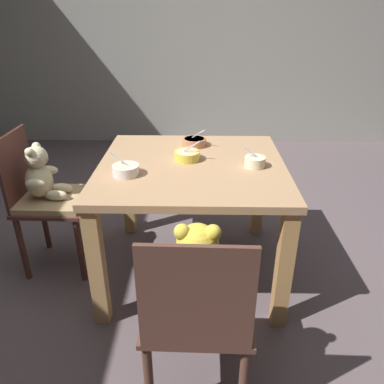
{
  "coord_description": "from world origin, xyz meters",
  "views": [
    {
      "loc": [
        0.04,
        -1.93,
        1.51
      ],
      "look_at": [
        0.0,
        0.05,
        0.52
      ],
      "focal_mm": 35.03,
      "sensor_mm": 36.0,
      "label": 1
    }
  ],
  "objects_px": {
    "teddy_chair_near_left": "(45,190)",
    "porridge_bowl_yellow_center": "(187,155)",
    "teddy_chair_near_front": "(197,292)",
    "dining_table": "(192,183)",
    "porridge_bowl_cream_near_right": "(255,162)",
    "porridge_bowl_white_near_left": "(126,170)",
    "porridge_bowl_terracotta_far_center": "(194,142)"
  },
  "relations": [
    {
      "from": "dining_table",
      "to": "teddy_chair_near_front",
      "type": "distance_m",
      "value": 0.86
    },
    {
      "from": "teddy_chair_near_left",
      "to": "porridge_bowl_yellow_center",
      "type": "distance_m",
      "value": 0.88
    },
    {
      "from": "teddy_chair_near_left",
      "to": "teddy_chair_near_front",
      "type": "bearing_deg",
      "value": -43.51
    },
    {
      "from": "teddy_chair_near_left",
      "to": "porridge_bowl_cream_near_right",
      "type": "xyz_separation_m",
      "value": [
        1.22,
        -0.08,
        0.22
      ]
    },
    {
      "from": "teddy_chair_near_left",
      "to": "porridge_bowl_yellow_center",
      "type": "height_order",
      "value": "teddy_chair_near_left"
    },
    {
      "from": "porridge_bowl_yellow_center",
      "to": "porridge_bowl_cream_near_right",
      "type": "bearing_deg",
      "value": -13.84
    },
    {
      "from": "porridge_bowl_cream_near_right",
      "to": "porridge_bowl_terracotta_far_center",
      "type": "bearing_deg",
      "value": 135.03
    },
    {
      "from": "teddy_chair_near_front",
      "to": "teddy_chair_near_left",
      "type": "bearing_deg",
      "value": 46.3
    },
    {
      "from": "teddy_chair_near_front",
      "to": "porridge_bowl_cream_near_right",
      "type": "relative_size",
      "value": 7.06
    },
    {
      "from": "porridge_bowl_terracotta_far_center",
      "to": "dining_table",
      "type": "bearing_deg",
      "value": -91.77
    },
    {
      "from": "teddy_chair_near_left",
      "to": "porridge_bowl_terracotta_far_center",
      "type": "xyz_separation_m",
      "value": [
        0.88,
        0.25,
        0.22
      ]
    },
    {
      "from": "teddy_chair_near_front",
      "to": "porridge_bowl_yellow_center",
      "type": "xyz_separation_m",
      "value": [
        -0.07,
        0.91,
        0.19
      ]
    },
    {
      "from": "dining_table",
      "to": "porridge_bowl_terracotta_far_center",
      "type": "xyz_separation_m",
      "value": [
        0.01,
        0.3,
        0.15
      ]
    },
    {
      "from": "teddy_chair_near_left",
      "to": "porridge_bowl_terracotta_far_center",
      "type": "distance_m",
      "value": 0.94
    },
    {
      "from": "dining_table",
      "to": "teddy_chair_near_front",
      "type": "height_order",
      "value": "teddy_chair_near_front"
    },
    {
      "from": "porridge_bowl_white_near_left",
      "to": "porridge_bowl_terracotta_far_center",
      "type": "bearing_deg",
      "value": 53.0
    },
    {
      "from": "dining_table",
      "to": "porridge_bowl_cream_near_right",
      "type": "height_order",
      "value": "porridge_bowl_cream_near_right"
    },
    {
      "from": "dining_table",
      "to": "porridge_bowl_terracotta_far_center",
      "type": "bearing_deg",
      "value": 88.23
    },
    {
      "from": "teddy_chair_near_front",
      "to": "porridge_bowl_yellow_center",
      "type": "bearing_deg",
      "value": 5.2
    },
    {
      "from": "porridge_bowl_yellow_center",
      "to": "porridge_bowl_terracotta_far_center",
      "type": "xyz_separation_m",
      "value": [
        0.04,
        0.24,
        -0.0
      ]
    },
    {
      "from": "dining_table",
      "to": "porridge_bowl_cream_near_right",
      "type": "xyz_separation_m",
      "value": [
        0.34,
        -0.04,
        0.15
      ]
    },
    {
      "from": "porridge_bowl_white_near_left",
      "to": "teddy_chair_near_left",
      "type": "bearing_deg",
      "value": 158.6
    },
    {
      "from": "dining_table",
      "to": "porridge_bowl_yellow_center",
      "type": "bearing_deg",
      "value": 116.96
    },
    {
      "from": "teddy_chair_near_front",
      "to": "porridge_bowl_cream_near_right",
      "type": "height_order",
      "value": "teddy_chair_near_front"
    },
    {
      "from": "teddy_chair_near_left",
      "to": "porridge_bowl_yellow_center",
      "type": "bearing_deg",
      "value": 1.76
    },
    {
      "from": "porridge_bowl_yellow_center",
      "to": "dining_table",
      "type": "bearing_deg",
      "value": -63.04
    },
    {
      "from": "porridge_bowl_yellow_center",
      "to": "teddy_chair_near_left",
      "type": "bearing_deg",
      "value": -179.53
    },
    {
      "from": "porridge_bowl_white_near_left",
      "to": "porridge_bowl_terracotta_far_center",
      "type": "distance_m",
      "value": 0.58
    },
    {
      "from": "porridge_bowl_terracotta_far_center",
      "to": "porridge_bowl_cream_near_right",
      "type": "bearing_deg",
      "value": -44.97
    },
    {
      "from": "dining_table",
      "to": "porridge_bowl_terracotta_far_center",
      "type": "relative_size",
      "value": 6.85
    },
    {
      "from": "teddy_chair_near_front",
      "to": "porridge_bowl_cream_near_right",
      "type": "distance_m",
      "value": 0.9
    },
    {
      "from": "teddy_chair_near_front",
      "to": "porridge_bowl_white_near_left",
      "type": "relative_size",
      "value": 5.89
    }
  ]
}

